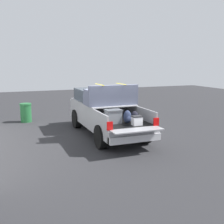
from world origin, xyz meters
The scene contains 3 objects.
ground_plane centered at (0.00, 0.00, 0.00)m, with size 40.00×40.00×0.00m, color #262628.
pickup_truck centered at (0.36, 0.00, 0.99)m, with size 6.05×2.08×2.23m.
trash_can centered at (4.01, 3.03, 0.50)m, with size 0.60×0.60×0.98m.
Camera 1 is at (-10.96, 4.11, 3.12)m, focal length 44.55 mm.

